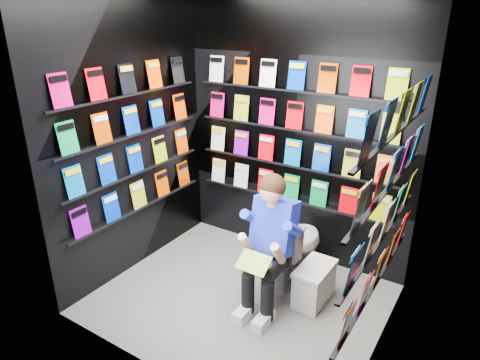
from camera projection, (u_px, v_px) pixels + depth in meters
The scene contains 13 objects.
floor at pixel (240, 299), 3.85m from camera, with size 2.40×2.40×0.00m, color slate.
wall_back at pixel (295, 134), 4.15m from camera, with size 2.40×0.04×2.60m, color black.
wall_front at pixel (151, 210), 2.58m from camera, with size 2.40×0.04×2.60m, color black.
wall_left at pixel (131, 140), 3.97m from camera, with size 0.04×2.00×2.60m, color black.
wall_right at pixel (396, 197), 2.77m from camera, with size 0.04×2.00×2.60m, color black.
comics_back at pixel (294, 134), 4.12m from camera, with size 2.10×0.06×1.37m, color #F7000F, non-canonical shape.
comics_left at pixel (133, 140), 3.95m from camera, with size 0.06×1.70×1.37m, color #F7000F, non-canonical shape.
comics_right at pixel (391, 195), 2.78m from camera, with size 0.06×1.70×1.37m, color #F7000F, non-canonical shape.
toilet at pixel (293, 246), 4.00m from camera, with size 0.42×0.75×0.73m, color white.
longbox at pixel (314, 285), 3.78m from camera, with size 0.23×0.43×0.32m, color white.
longbox_lid at pixel (315, 268), 3.71m from camera, with size 0.26×0.45×0.03m, color white.
reader at pixel (275, 226), 3.57m from camera, with size 0.48×0.70×1.30m, color blue, non-canonical shape.
held_comic at pixel (253, 262), 3.35m from camera, with size 0.26×0.01×0.18m, color green.
Camera 1 is at (1.71, -2.67, 2.43)m, focal length 32.00 mm.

